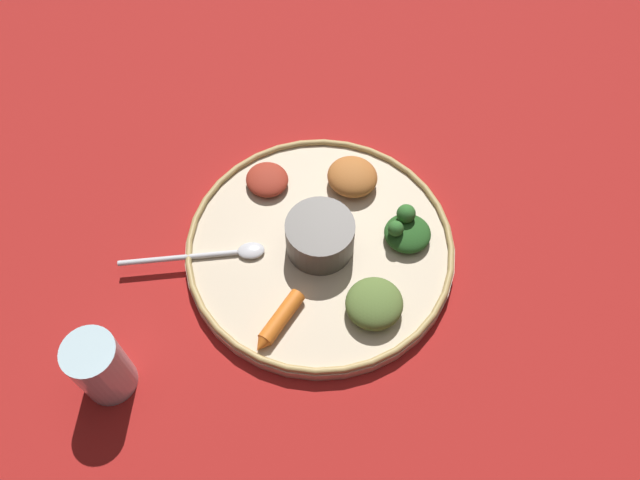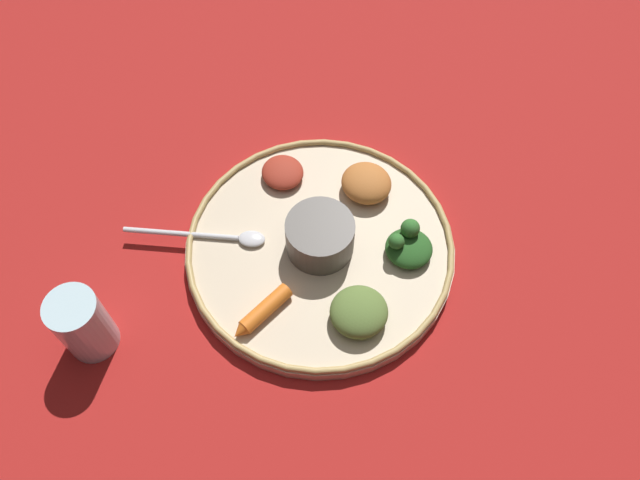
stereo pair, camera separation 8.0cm
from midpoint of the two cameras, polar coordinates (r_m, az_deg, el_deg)
ground_plane at (r=0.83m, az=2.76°, el=-1.34°), size 2.40×2.40×0.00m
platter at (r=0.82m, az=2.78°, el=-1.06°), size 0.34×0.34×0.02m
platter_rim at (r=0.81m, az=2.82°, el=-0.67°), size 0.34×0.34×0.01m
center_bowl at (r=0.79m, az=2.89°, el=0.17°), size 0.09×0.09×0.05m
spoon at (r=0.82m, az=-6.41°, el=0.09°), size 0.13×0.15×0.01m
greens_pile at (r=0.81m, az=10.57°, el=-0.67°), size 0.08×0.08×0.04m
carrot_near_spoon at (r=0.76m, az=-2.14°, el=-6.64°), size 0.09×0.02×0.02m
mound_beet at (r=0.86m, az=-0.68°, el=5.79°), size 0.06×0.06×0.02m
mound_collards at (r=0.76m, az=6.49°, el=-6.60°), size 0.09×0.08×0.03m
mound_chickpea at (r=0.85m, az=6.81°, el=4.81°), size 0.07×0.07×0.03m
drinking_glass at (r=0.77m, az=-17.35°, el=-7.56°), size 0.06×0.06×0.10m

